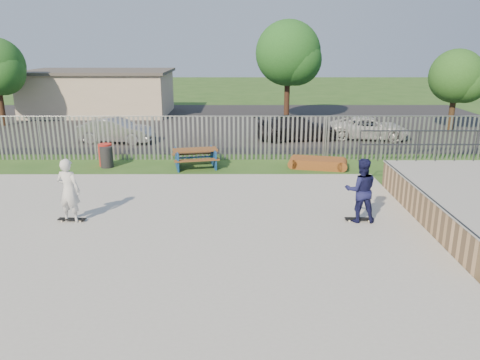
{
  "coord_description": "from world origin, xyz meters",
  "views": [
    {
      "loc": [
        2.25,
        -11.85,
        5.22
      ],
      "look_at": [
        2.29,
        2.0,
        1.1
      ],
      "focal_mm": 35.0,
      "sensor_mm": 36.0,
      "label": 1
    }
  ],
  "objects_px": {
    "skater_white": "(69,190)",
    "car_silver": "(116,130)",
    "car_dark": "(297,128)",
    "tree_mid": "(288,53)",
    "tree_right": "(456,76)",
    "skater_navy": "(361,190)",
    "funbox": "(318,163)",
    "picnic_table": "(195,158)",
    "trash_bin_grey": "(107,157)",
    "car_white": "(369,128)",
    "trash_bin_red": "(106,155)"
  },
  "relations": [
    {
      "from": "trash_bin_grey",
      "to": "skater_navy",
      "type": "xyz_separation_m",
      "value": [
        9.21,
        -6.68,
        0.64
      ]
    },
    {
      "from": "picnic_table",
      "to": "car_white",
      "type": "bearing_deg",
      "value": 21.83
    },
    {
      "from": "car_dark",
      "to": "tree_mid",
      "type": "height_order",
      "value": "tree_mid"
    },
    {
      "from": "picnic_table",
      "to": "tree_mid",
      "type": "bearing_deg",
      "value": 55.83
    },
    {
      "from": "picnic_table",
      "to": "tree_right",
      "type": "height_order",
      "value": "tree_right"
    },
    {
      "from": "trash_bin_grey",
      "to": "skater_white",
      "type": "relative_size",
      "value": 0.48
    },
    {
      "from": "tree_mid",
      "to": "skater_white",
      "type": "height_order",
      "value": "tree_mid"
    },
    {
      "from": "picnic_table",
      "to": "trash_bin_red",
      "type": "distance_m",
      "value": 3.93
    },
    {
      "from": "car_dark",
      "to": "skater_navy",
      "type": "bearing_deg",
      "value": 172.93
    },
    {
      "from": "picnic_table",
      "to": "car_dark",
      "type": "height_order",
      "value": "car_dark"
    },
    {
      "from": "trash_bin_grey",
      "to": "tree_right",
      "type": "relative_size",
      "value": 0.19
    },
    {
      "from": "trash_bin_red",
      "to": "trash_bin_grey",
      "type": "xyz_separation_m",
      "value": [
        0.12,
        -0.27,
        -0.03
      ]
    },
    {
      "from": "car_silver",
      "to": "car_dark",
      "type": "height_order",
      "value": "car_dark"
    },
    {
      "from": "picnic_table",
      "to": "car_silver",
      "type": "distance_m",
      "value": 6.88
    },
    {
      "from": "trash_bin_grey",
      "to": "car_dark",
      "type": "height_order",
      "value": "car_dark"
    },
    {
      "from": "car_white",
      "to": "tree_mid",
      "type": "xyz_separation_m",
      "value": [
        -3.95,
        6.38,
        3.84
      ]
    },
    {
      "from": "skater_white",
      "to": "car_dark",
      "type": "bearing_deg",
      "value": -110.04
    },
    {
      "from": "skater_white",
      "to": "tree_mid",
      "type": "bearing_deg",
      "value": -100.11
    },
    {
      "from": "car_silver",
      "to": "skater_navy",
      "type": "height_order",
      "value": "skater_navy"
    },
    {
      "from": "trash_bin_red",
      "to": "skater_white",
      "type": "distance_m",
      "value": 7.04
    },
    {
      "from": "car_silver",
      "to": "tree_mid",
      "type": "xyz_separation_m",
      "value": [
        9.79,
        7.35,
        3.78
      ]
    },
    {
      "from": "trash_bin_grey",
      "to": "skater_white",
      "type": "height_order",
      "value": "skater_white"
    },
    {
      "from": "car_silver",
      "to": "car_dark",
      "type": "bearing_deg",
      "value": -77.56
    },
    {
      "from": "trash_bin_grey",
      "to": "picnic_table",
      "type": "bearing_deg",
      "value": -0.08
    },
    {
      "from": "car_white",
      "to": "skater_white",
      "type": "relative_size",
      "value": 2.28
    },
    {
      "from": "tree_mid",
      "to": "tree_right",
      "type": "distance_m",
      "value": 10.37
    },
    {
      "from": "funbox",
      "to": "trash_bin_grey",
      "type": "height_order",
      "value": "trash_bin_grey"
    },
    {
      "from": "skater_white",
      "to": "car_silver",
      "type": "bearing_deg",
      "value": -69.03
    },
    {
      "from": "tree_right",
      "to": "car_silver",
      "type": "bearing_deg",
      "value": -170.25
    },
    {
      "from": "tree_right",
      "to": "skater_navy",
      "type": "relative_size",
      "value": 2.55
    },
    {
      "from": "skater_navy",
      "to": "funbox",
      "type": "bearing_deg",
      "value": -87.11
    },
    {
      "from": "car_dark",
      "to": "tree_right",
      "type": "height_order",
      "value": "tree_right"
    },
    {
      "from": "car_silver",
      "to": "trash_bin_red",
      "type": "bearing_deg",
      "value": -162.82
    },
    {
      "from": "trash_bin_grey",
      "to": "car_silver",
      "type": "height_order",
      "value": "car_silver"
    },
    {
      "from": "trash_bin_red",
      "to": "tree_mid",
      "type": "distance_m",
      "value": 15.64
    },
    {
      "from": "tree_right",
      "to": "picnic_table",
      "type": "bearing_deg",
      "value": -150.19
    },
    {
      "from": "picnic_table",
      "to": "tree_right",
      "type": "relative_size",
      "value": 0.45
    },
    {
      "from": "car_dark",
      "to": "tree_right",
      "type": "xyz_separation_m",
      "value": [
        9.54,
        2.62,
        2.56
      ]
    },
    {
      "from": "tree_mid",
      "to": "skater_white",
      "type": "relative_size",
      "value": 3.5
    },
    {
      "from": "funbox",
      "to": "car_white",
      "type": "distance_m",
      "value": 7.24
    },
    {
      "from": "picnic_table",
      "to": "tree_right",
      "type": "distance_m",
      "value": 17.06
    },
    {
      "from": "trash_bin_red",
      "to": "car_silver",
      "type": "relative_size",
      "value": 0.24
    },
    {
      "from": "car_white",
      "to": "skater_white",
      "type": "distance_m",
      "value": 17.55
    },
    {
      "from": "tree_right",
      "to": "car_white",
      "type": "bearing_deg",
      "value": -156.99
    },
    {
      "from": "car_silver",
      "to": "car_dark",
      "type": "relative_size",
      "value": 0.87
    },
    {
      "from": "car_silver",
      "to": "car_dark",
      "type": "xyz_separation_m",
      "value": [
        9.73,
        0.69,
        0.01
      ]
    },
    {
      "from": "car_white",
      "to": "skater_navy",
      "type": "height_order",
      "value": "skater_navy"
    },
    {
      "from": "picnic_table",
      "to": "car_silver",
      "type": "relative_size",
      "value": 0.55
    },
    {
      "from": "trash_bin_grey",
      "to": "car_white",
      "type": "bearing_deg",
      "value": 25.02
    },
    {
      "from": "picnic_table",
      "to": "tree_mid",
      "type": "relative_size",
      "value": 0.33
    }
  ]
}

